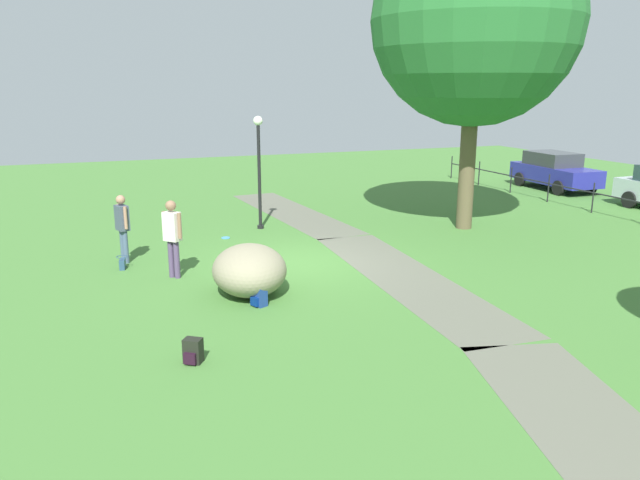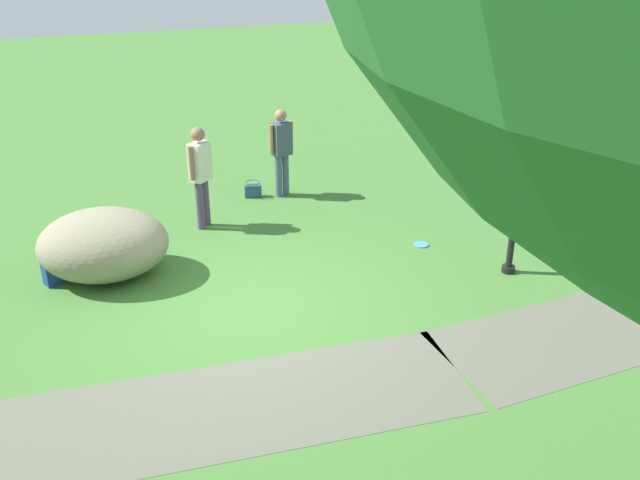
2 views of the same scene
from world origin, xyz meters
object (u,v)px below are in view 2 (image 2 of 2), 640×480
at_px(backpack_by_boulder, 53,272).
at_px(man_near_boulder, 200,170).
at_px(lawn_boulder, 103,244).
at_px(handbag_on_grass, 253,190).
at_px(lamp_post, 525,140).
at_px(woman_with_handbag, 281,147).
at_px(frisbee_on_grass, 421,245).

bearing_deg(backpack_by_boulder, man_near_boulder, -152.34).
bearing_deg(lawn_boulder, backpack_by_boulder, -1.01).
xyz_separation_m(lawn_boulder, handbag_on_grass, (-2.87, -2.39, -0.39)).
bearing_deg(lawn_boulder, lamp_post, 162.42).
xyz_separation_m(lamp_post, woman_with_handbag, (2.41, -4.15, -1.13)).
relative_size(lamp_post, frisbee_on_grass, 13.83).
xyz_separation_m(lawn_boulder, man_near_boulder, (-1.73, -1.32, 0.52)).
distance_m(lamp_post, lawn_boulder, 6.32).
distance_m(backpack_by_boulder, frisbee_on_grass, 5.78).
relative_size(lawn_boulder, backpack_by_boulder, 5.41).
xyz_separation_m(woman_with_handbag, man_near_boulder, (1.70, 0.98, 0.07)).
distance_m(lamp_post, man_near_boulder, 5.30).
relative_size(woman_with_handbag, man_near_boulder, 0.94).
height_order(lawn_boulder, woman_with_handbag, woman_with_handbag).
distance_m(lamp_post, backpack_by_boulder, 7.12).
bearing_deg(lamp_post, frisbee_on_grass, -56.47).
bearing_deg(man_near_boulder, lamp_post, 142.35).
bearing_deg(handbag_on_grass, frisbee_on_grass, 125.57).
bearing_deg(backpack_by_boulder, frisbee_on_grass, 174.21).
xyz_separation_m(lamp_post, backpack_by_boulder, (6.60, -1.86, -1.92)).
distance_m(lawn_boulder, woman_with_handbag, 4.15).
distance_m(woman_with_handbag, man_near_boulder, 1.96).
xyz_separation_m(lamp_post, man_near_boulder, (4.11, -3.17, -1.06)).
distance_m(woman_with_handbag, handbag_on_grass, 1.01).
height_order(lamp_post, handbag_on_grass, lamp_post).
xyz_separation_m(lawn_boulder, frisbee_on_grass, (-4.99, 0.57, -0.52)).
height_order(lawn_boulder, frisbee_on_grass, lawn_boulder).
height_order(woman_with_handbag, handbag_on_grass, woman_with_handbag).
bearing_deg(handbag_on_grass, backpack_by_boulder, 33.24).
xyz_separation_m(man_near_boulder, frisbee_on_grass, (-3.26, 1.89, -1.04)).
distance_m(lawn_boulder, man_near_boulder, 2.24).
xyz_separation_m(lawn_boulder, backpack_by_boulder, (0.77, -0.01, -0.33)).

